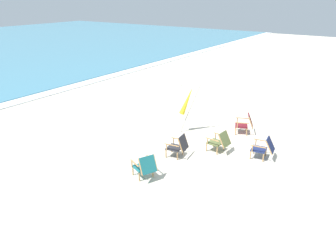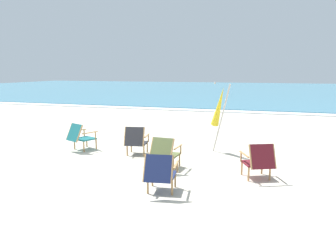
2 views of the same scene
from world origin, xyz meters
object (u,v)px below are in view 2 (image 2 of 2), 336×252
Objects in this scene: beach_chair_back_left at (160,172)px; beach_chair_far_center at (259,160)px; beach_chair_front_left at (165,152)px; beach_chair_front_right at (136,140)px; beach_chair_mid_center at (80,136)px; umbrella_furled_yellow at (219,107)px.

beach_chair_back_left is 2.22m from beach_chair_far_center.
beach_chair_front_left is 0.96× the size of beach_chair_front_right.
beach_chair_back_left is (0.38, -1.47, 0.00)m from beach_chair_front_left.
beach_chair_mid_center is (-2.92, 1.06, 0.00)m from beach_chair_front_left.
beach_chair_front_left is 2.13m from beach_chair_far_center.
umbrella_furled_yellow reaches higher than beach_chair_mid_center.
umbrella_furled_yellow reaches higher than beach_chair_far_center.
beach_chair_mid_center is 0.45× the size of umbrella_furled_yellow.
beach_chair_front_left is at bearing 104.62° from beach_chair_back_left.
beach_chair_front_right is 0.94× the size of beach_chair_far_center.
umbrella_furled_yellow is at bearing 12.85° from beach_chair_mid_center.
beach_chair_mid_center reaches higher than beach_chair_front_left.
beach_chair_front_left is 3.11m from beach_chair_mid_center.
beach_chair_back_left is 0.92× the size of beach_chair_mid_center.
beach_chair_mid_center is (-3.31, 2.52, 0.00)m from beach_chair_back_left.
umbrella_furled_yellow reaches higher than beach_chair_front_left.
beach_chair_far_center is at bearing -60.22° from umbrella_furled_yellow.
beach_chair_far_center is at bearing -18.50° from beach_chair_front_right.
beach_chair_mid_center is at bearing 167.08° from beach_chair_far_center.
umbrella_furled_yellow reaches higher than beach_chair_back_left.
beach_chair_far_center is 2.51m from umbrella_furled_yellow.
beach_chair_back_left is at bearing -141.97° from beach_chair_far_center.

